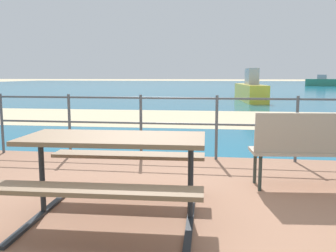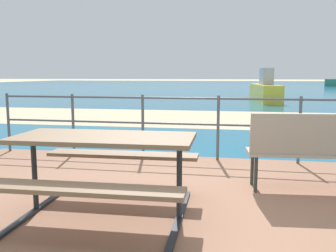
{
  "view_description": "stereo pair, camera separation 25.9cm",
  "coord_description": "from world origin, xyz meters",
  "px_view_note": "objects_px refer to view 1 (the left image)",
  "views": [
    {
      "loc": [
        0.61,
        -3.11,
        1.35
      ],
      "look_at": [
        -0.09,
        1.95,
        0.64
      ],
      "focal_mm": 38.83,
      "sensor_mm": 36.0,
      "label": 1
    },
    {
      "loc": [
        0.87,
        -3.07,
        1.35
      ],
      "look_at": [
        -0.09,
        1.95,
        0.64
      ],
      "focal_mm": 38.83,
      "sensor_mm": 36.0,
      "label": 2
    }
  ],
  "objects_px": {
    "boat_near": "(325,82)",
    "boat_far": "(250,91)",
    "park_bench": "(322,144)",
    "picnic_table": "(114,156)"
  },
  "relations": [
    {
      "from": "picnic_table",
      "to": "boat_near",
      "type": "xyz_separation_m",
      "value": [
        14.07,
        44.66,
        -0.11
      ]
    },
    {
      "from": "picnic_table",
      "to": "park_bench",
      "type": "height_order",
      "value": "park_bench"
    },
    {
      "from": "picnic_table",
      "to": "park_bench",
      "type": "relative_size",
      "value": 1.06
    },
    {
      "from": "park_bench",
      "to": "boat_far",
      "type": "distance_m",
      "value": 15.58
    },
    {
      "from": "park_bench",
      "to": "boat_near",
      "type": "relative_size",
      "value": 0.32
    },
    {
      "from": "boat_near",
      "to": "boat_far",
      "type": "bearing_deg",
      "value": -94.01
    },
    {
      "from": "boat_far",
      "to": "park_bench",
      "type": "bearing_deg",
      "value": 173.16
    },
    {
      "from": "boat_near",
      "to": "boat_far",
      "type": "relative_size",
      "value": 0.88
    },
    {
      "from": "picnic_table",
      "to": "boat_far",
      "type": "xyz_separation_m",
      "value": [
        2.55,
        16.66,
        -0.09
      ]
    },
    {
      "from": "boat_near",
      "to": "boat_far",
      "type": "xyz_separation_m",
      "value": [
        -11.52,
        -28.0,
        0.02
      ]
    }
  ]
}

